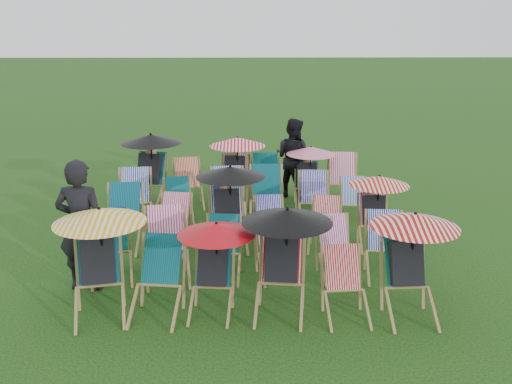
{
  "coord_description": "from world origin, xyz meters",
  "views": [
    {
      "loc": [
        -0.0,
        -8.81,
        3.64
      ],
      "look_at": [
        0.12,
        0.23,
        0.9
      ],
      "focal_mm": 40.0,
      "sensor_mm": 36.0,
      "label": 1
    }
  ],
  "objects_px": {
    "person_left": "(81,226)",
    "person_rear": "(293,158)",
    "deckchair_0": "(99,261)",
    "deckchair_29": "(343,181)",
    "deckchair_5": "(410,264)"
  },
  "relations": [
    {
      "from": "person_left",
      "to": "person_rear",
      "type": "bearing_deg",
      "value": -123.32
    },
    {
      "from": "deckchair_5",
      "to": "deckchair_29",
      "type": "height_order",
      "value": "deckchair_5"
    },
    {
      "from": "deckchair_0",
      "to": "person_rear",
      "type": "distance_m",
      "value": 5.82
    },
    {
      "from": "deckchair_0",
      "to": "person_rear",
      "type": "bearing_deg",
      "value": 49.39
    },
    {
      "from": "deckchair_5",
      "to": "person_left",
      "type": "distance_m",
      "value": 4.41
    },
    {
      "from": "deckchair_29",
      "to": "person_left",
      "type": "relative_size",
      "value": 0.53
    },
    {
      "from": "deckchair_29",
      "to": "person_left",
      "type": "distance_m",
      "value": 5.67
    },
    {
      "from": "deckchair_0",
      "to": "person_left",
      "type": "height_order",
      "value": "person_left"
    },
    {
      "from": "deckchair_0",
      "to": "deckchair_29",
      "type": "height_order",
      "value": "deckchair_0"
    },
    {
      "from": "deckchair_29",
      "to": "person_rear",
      "type": "height_order",
      "value": "person_rear"
    },
    {
      "from": "deckchair_0",
      "to": "person_left",
      "type": "relative_size",
      "value": 0.74
    },
    {
      "from": "person_left",
      "to": "person_rear",
      "type": "xyz_separation_m",
      "value": [
        3.23,
        4.37,
        -0.1
      ]
    },
    {
      "from": "deckchair_5",
      "to": "deckchair_29",
      "type": "relative_size",
      "value": 1.33
    },
    {
      "from": "deckchair_29",
      "to": "person_rear",
      "type": "relative_size",
      "value": 0.6
    },
    {
      "from": "person_left",
      "to": "person_rear",
      "type": "height_order",
      "value": "person_left"
    }
  ]
}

